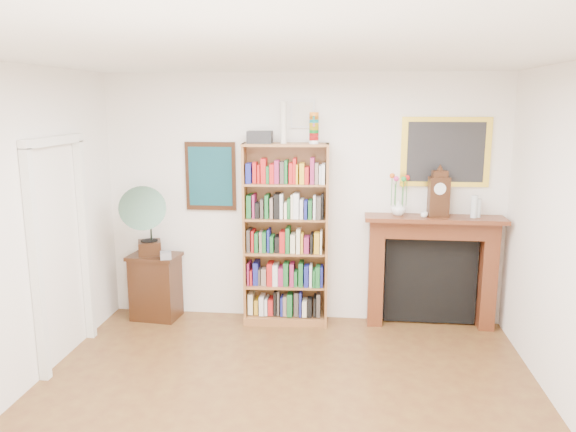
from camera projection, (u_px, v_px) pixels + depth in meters
The scene contains 15 objects.
room at pixel (274, 260), 3.91m from camera, with size 4.51×5.01×2.81m.
door_casing at pixel (61, 233), 5.34m from camera, with size 0.08×1.02×2.17m.
teal_poster at pixel (211, 176), 6.39m from camera, with size 0.58×0.04×0.78m.
small_picture at pixel (303, 114), 6.14m from camera, with size 0.26×0.04×0.30m.
gilt_painting at pixel (446, 152), 6.06m from camera, with size 0.95×0.04×0.75m.
bookshelf at pixel (285, 225), 6.23m from camera, with size 0.96×0.39×2.35m.
side_cabinet at pixel (156, 286), 6.51m from camera, with size 0.56×0.41×0.76m, color black.
fireplace at pixel (432, 261), 6.22m from camera, with size 1.50×0.37×1.27m.
gramophone at pixel (143, 217), 6.23m from camera, with size 0.69×0.76×0.83m.
cd_stack at pixel (166, 255), 6.26m from camera, with size 0.12×0.12×0.08m, color #A2A3AD.
mantel_clock at pixel (439, 195), 6.00m from camera, with size 0.23×0.15×0.50m.
flower_vase at pixel (398, 208), 6.12m from camera, with size 0.16×0.16×0.17m, color white.
teacup at pixel (424, 215), 6.01m from camera, with size 0.08×0.08×0.06m, color white.
bottle_left at pixel (474, 207), 5.99m from camera, with size 0.07×0.07×0.24m, color silver.
bottle_right at pixel (478, 208), 6.01m from camera, with size 0.06×0.06×0.20m, color silver.
Camera 1 is at (0.50, -3.74, 2.48)m, focal length 35.00 mm.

